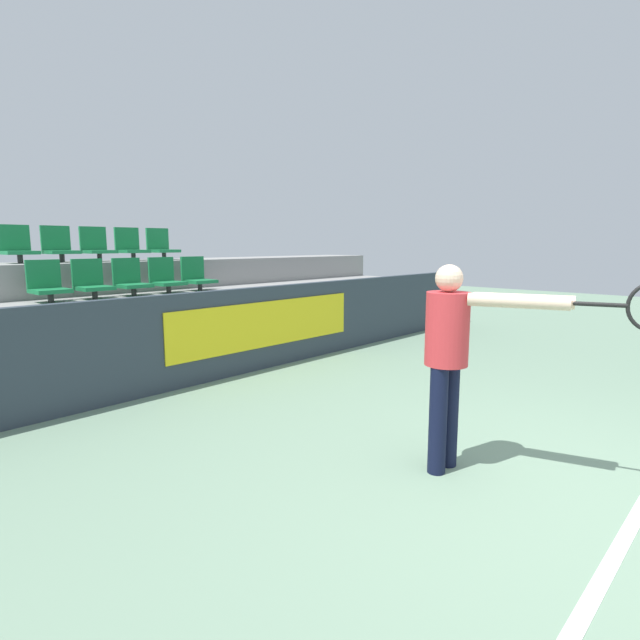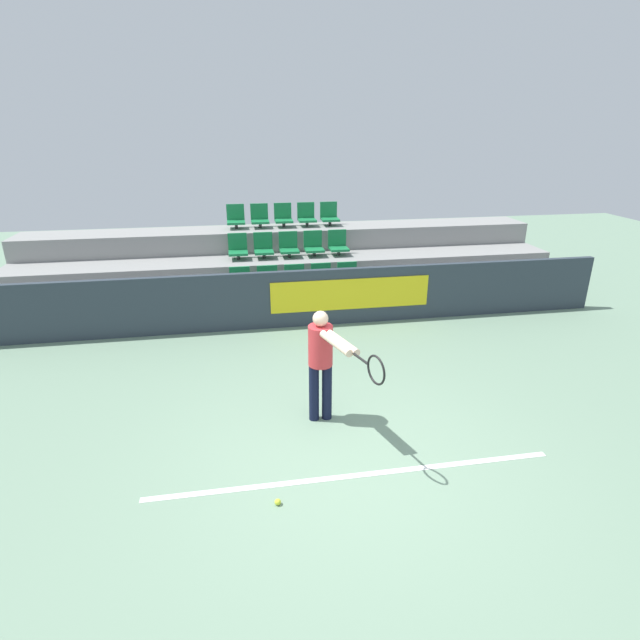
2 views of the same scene
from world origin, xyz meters
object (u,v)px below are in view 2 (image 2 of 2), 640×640
at_px(stadium_chair_1, 268,282).
at_px(stadium_chair_3, 322,279).
at_px(tennis_player, 324,357).
at_px(stadium_chair_6, 264,248).
at_px(stadium_chair_10, 236,218).
at_px(stadium_chair_9, 338,245).
at_px(stadium_chair_7, 289,247).
at_px(stadium_chair_8, 314,246).
at_px(tennis_ball, 278,502).
at_px(stadium_chair_4, 348,278).
at_px(stadium_chair_12, 283,217).
at_px(stadium_chair_5, 238,249).
at_px(stadium_chair_0, 240,283).
at_px(stadium_chair_2, 295,281).
at_px(stadium_chair_13, 307,216).
at_px(stadium_chair_14, 329,216).
at_px(stadium_chair_11, 260,218).

relative_size(stadium_chair_1, stadium_chair_3, 1.00).
bearing_deg(tennis_player, stadium_chair_6, 76.81).
bearing_deg(stadium_chair_10, stadium_chair_9, -25.32).
distance_m(stadium_chair_7, stadium_chair_8, 0.55).
height_order(stadium_chair_10, tennis_ball, stadium_chair_10).
bearing_deg(stadium_chair_4, tennis_ball, -109.71).
relative_size(stadium_chair_7, stadium_chair_10, 1.00).
relative_size(stadium_chair_1, tennis_ball, 8.05).
distance_m(stadium_chair_9, tennis_ball, 6.96).
bearing_deg(stadium_chair_1, stadium_chair_12, 75.20).
height_order(stadium_chair_5, stadium_chair_10, stadium_chair_10).
relative_size(stadium_chair_0, tennis_ball, 8.05).
relative_size(stadium_chair_2, stadium_chair_7, 1.00).
xyz_separation_m(stadium_chair_4, stadium_chair_13, (-0.55, 2.08, 0.93)).
bearing_deg(stadium_chair_13, tennis_ball, -100.68).
bearing_deg(stadium_chair_12, stadium_chair_14, 0.00).
relative_size(stadium_chair_14, tennis_player, 0.35).
relative_size(stadium_chair_3, stadium_chair_10, 1.00).
xyz_separation_m(stadium_chair_3, stadium_chair_12, (-0.55, 2.08, 0.93)).
relative_size(stadium_chair_4, stadium_chair_6, 1.00).
height_order(stadium_chair_4, stadium_chair_10, stadium_chair_10).
distance_m(stadium_chair_1, stadium_chair_4, 1.64).
height_order(stadium_chair_8, stadium_chair_12, stadium_chair_12).
height_order(stadium_chair_2, stadium_chair_4, same).
height_order(stadium_chair_9, stadium_chair_10, stadium_chair_10).
height_order(stadium_chair_1, stadium_chair_6, stadium_chair_6).
relative_size(stadium_chair_6, tennis_player, 0.35).
relative_size(stadium_chair_3, stadium_chair_14, 1.00).
relative_size(stadium_chair_0, stadium_chair_7, 1.00).
bearing_deg(tennis_player, stadium_chair_11, 76.08).
relative_size(stadium_chair_2, stadium_chair_4, 1.00).
distance_m(stadium_chair_2, stadium_chair_6, 1.26).
height_order(stadium_chair_7, tennis_ball, stadium_chair_7).
bearing_deg(stadium_chair_13, stadium_chair_0, -128.40).
xyz_separation_m(stadium_chair_12, tennis_ball, (-0.89, -7.61, -1.58)).
height_order(stadium_chair_0, stadium_chair_14, stadium_chair_14).
height_order(stadium_chair_11, tennis_player, stadium_chair_11).
distance_m(stadium_chair_2, stadium_chair_12, 2.27).
xyz_separation_m(stadium_chair_1, stadium_chair_9, (1.64, 1.04, 0.46)).
bearing_deg(stadium_chair_12, stadium_chair_9, -43.42).
distance_m(stadium_chair_0, stadium_chair_2, 1.10).
distance_m(stadium_chair_3, stadium_chair_7, 1.26).
height_order(stadium_chair_0, stadium_chair_10, stadium_chair_10).
xyz_separation_m(stadium_chair_1, stadium_chair_7, (0.55, 1.04, 0.46)).
distance_m(stadium_chair_12, stadium_chair_13, 0.55).
bearing_deg(tennis_player, stadium_chair_8, 64.65).
distance_m(stadium_chair_8, tennis_ball, 6.82).
distance_m(stadium_chair_9, stadium_chair_12, 1.58).
relative_size(stadium_chair_4, stadium_chair_14, 1.00).
xyz_separation_m(stadium_chair_5, stadium_chair_6, (0.55, 0.00, 0.00)).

